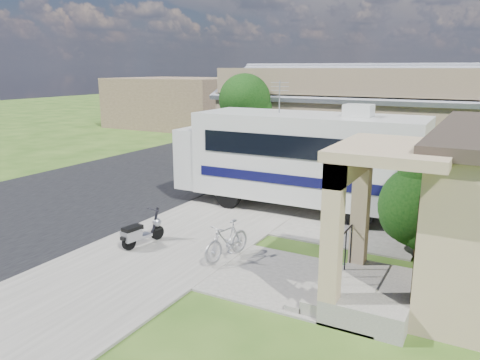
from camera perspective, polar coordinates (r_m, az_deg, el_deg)
The scene contains 18 objects.
ground at distance 13.10m, azimuth -3.36°, elevation -8.05°, with size 120.00×120.00×0.00m, color #244312.
street_slab at distance 25.12m, azimuth -5.83°, elevation 2.44°, with size 9.00×80.00×0.02m, color black.
sidewalk_slab at distance 22.17m, azimuth 8.18°, elevation 0.93°, with size 4.00×80.00×0.06m, color #67645D.
driveway_slab at distance 16.34m, azimuth 9.58°, elevation -3.70°, with size 7.00×6.00×0.05m, color #67645D.
walk_slab at distance 11.03m, azimuth 7.44°, elevation -12.30°, with size 4.00×3.00×0.05m, color #67645D.
warehouse at distance 25.29m, azimuth 13.67°, elevation 6.74°, with size 12.50×8.40×5.04m.
distant_bldg_far at distance 40.04m, azimuth -7.48°, elevation 9.38°, with size 10.00×8.00×4.00m, color brown.
distant_bldg_near at distance 49.35m, azimuth 2.79°, elevation 9.77°, with size 8.00×7.00×3.20m, color #7A614C.
street_tree_a at distance 21.93m, azimuth 0.88°, elevation 9.44°, with size 2.44×2.40×4.58m.
street_tree_b at distance 31.11m, azimuth 9.65°, elevation 10.72°, with size 2.44×2.40×4.73m.
street_tree_c at distance 39.73m, azimuth 13.98°, elevation 10.67°, with size 2.44×2.40×4.42m.
motorhome at distance 16.15m, azimuth 7.19°, elevation 2.89°, with size 8.50×2.89×4.34m.
shrub at distance 12.77m, azimuth 21.55°, elevation -2.64°, with size 2.33×2.22×2.86m.
scooter at distance 13.12m, azimuth -12.05°, elevation -6.29°, with size 0.58×1.44×0.95m.
bicycle at distance 11.95m, azimuth -1.62°, elevation -7.67°, with size 0.46×1.63×0.98m, color #A1A1A8.
pickup_truck at distance 26.27m, azimuth 0.31°, elevation 4.76°, with size 2.68×5.82×1.62m, color silver.
van at distance 33.44m, azimuth 5.26°, elevation 6.86°, with size 2.70×6.63×1.92m, color silver.
garden_hose at distance 11.61m, azimuth 12.07°, elevation -10.77°, with size 0.40×0.40×0.18m, color #14661C.
Camera 1 is at (6.49, -10.31, 4.81)m, focal length 35.00 mm.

